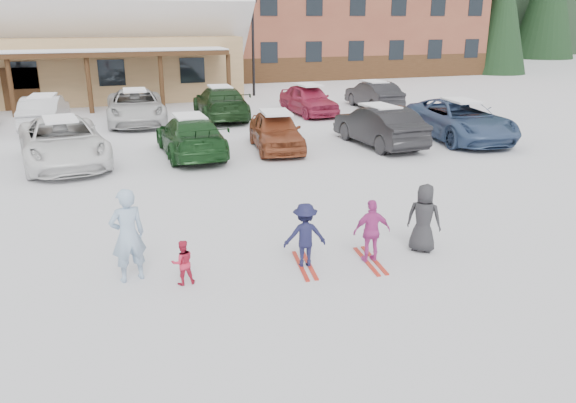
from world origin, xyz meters
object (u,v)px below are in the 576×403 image
object	(u,v)px
lamp_post	(253,41)
bystander_dark	(424,218)
adult_skier	(128,235)
parked_car_13	(374,95)
parked_car_9	(45,112)
parked_car_10	(136,107)
parked_car_4	(276,131)
parked_car_6	(460,120)
toddler_red	(183,262)
child_magenta	(372,231)
parked_car_3	(191,136)
parked_car_11	(221,103)
parked_car_2	(63,142)
parked_car_12	(308,100)
parked_car_5	(379,126)
child_navy	(305,235)

from	to	relation	value
lamp_post	bystander_dark	bearing A→B (deg)	-97.27
adult_skier	parked_car_13	world-z (taller)	adult_skier
parked_car_9	parked_car_10	size ratio (longest dim) A/B	0.81
parked_car_4	parked_car_6	distance (m)	7.53
parked_car_4	parked_car_9	xyz separation A→B (m)	(-8.34, 7.03, 0.04)
toddler_red	parked_car_13	distance (m)	21.95
parked_car_4	parked_car_13	bearing A→B (deg)	51.69
child_magenta	parked_car_3	xyz separation A→B (m)	(-1.91, 10.27, 0.05)
bystander_dark	parked_car_11	size ratio (longest dim) A/B	0.27
lamp_post	parked_car_10	distance (m)	11.02
parked_car_13	child_magenta	bearing A→B (deg)	63.12
bystander_dark	parked_car_3	world-z (taller)	bystander_dark
lamp_post	toddler_red	distance (m)	26.19
child_magenta	parked_car_13	world-z (taller)	parked_car_13
parked_car_2	parked_car_11	bearing A→B (deg)	38.12
bystander_dark	parked_car_12	xyz separation A→B (m)	(3.87, 17.03, 0.01)
parked_car_5	lamp_post	bearing A→B (deg)	-90.90
parked_car_9	adult_skier	bearing A→B (deg)	103.38
parked_car_9	parked_car_10	xyz separation A→B (m)	(3.87, 0.24, 0.03)
parked_car_9	parked_car_13	world-z (taller)	parked_car_9
bystander_dark	parked_car_5	distance (m)	10.20
parked_car_4	parked_car_12	bearing A→B (deg)	68.08
parked_car_6	parked_car_12	world-z (taller)	parked_car_6
toddler_red	lamp_post	bearing A→B (deg)	-111.79
adult_skier	child_magenta	xyz separation A→B (m)	(4.63, -0.69, -0.24)
parked_car_10	parked_car_6	bearing A→B (deg)	-31.08
parked_car_4	parked_car_6	xyz separation A→B (m)	(7.50, -0.61, 0.08)
toddler_red	parked_car_10	world-z (taller)	parked_car_10
child_navy	bystander_dark	xyz separation A→B (m)	(2.60, -0.07, 0.08)
adult_skier	parked_car_13	distance (m)	22.11
parked_car_6	child_navy	bearing A→B (deg)	-131.65
child_magenta	parked_car_12	xyz separation A→B (m)	(5.14, 17.18, 0.09)
lamp_post	parked_car_13	xyz separation A→B (m)	(4.74, -6.97, -2.56)
toddler_red	parked_car_6	xyz separation A→B (m)	(12.44, 9.36, 0.35)
adult_skier	parked_car_2	xyz separation A→B (m)	(-1.50, 9.69, -0.13)
parked_car_3	parked_car_10	world-z (taller)	parked_car_10
parked_car_4	parked_car_11	world-z (taller)	parked_car_11
parked_car_6	parked_car_13	world-z (taller)	parked_car_6
child_magenta	parked_car_4	distance (m)	10.25
child_magenta	parked_car_6	size ratio (longest dim) A/B	0.23
child_navy	parked_car_2	xyz separation A→B (m)	(-4.79, 10.15, 0.12)
adult_skier	parked_car_4	size ratio (longest dim) A/B	0.44
toddler_red	child_magenta	size ratio (longest dim) A/B	0.66
toddler_red	parked_car_12	size ratio (longest dim) A/B	0.20
child_navy	parked_car_10	xyz separation A→B (m)	(-1.92, 17.22, 0.11)
adult_skier	parked_car_12	world-z (taller)	adult_skier
parked_car_6	parked_car_9	world-z (taller)	parked_car_6
toddler_red	parked_car_10	size ratio (longest dim) A/B	0.16
lamp_post	parked_car_12	world-z (taller)	lamp_post
parked_car_3	parked_car_10	distance (m)	7.31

